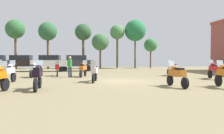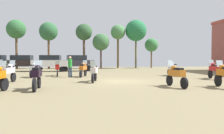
{
  "view_description": "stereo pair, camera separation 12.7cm",
  "coord_description": "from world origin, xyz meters",
  "px_view_note": "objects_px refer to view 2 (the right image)",
  "views": [
    {
      "loc": [
        -2.67,
        -15.89,
        1.63
      ],
      "look_at": [
        -0.18,
        3.3,
        0.9
      ],
      "focal_mm": 36.71,
      "sensor_mm": 36.0,
      "label": 1
    },
    {
      "loc": [
        -2.55,
        -15.91,
        1.63
      ],
      "look_at": [
        -0.18,
        3.3,
        0.9
      ],
      "focal_mm": 36.71,
      "sensor_mm": 36.0,
      "label": 2
    }
  ],
  "objects_px": {
    "car_1": "(22,62)",
    "tree_1": "(84,33)",
    "car_4": "(51,62)",
    "tree_6": "(118,33)",
    "motorcycle_8": "(83,69)",
    "tree_7": "(151,45)",
    "motorcycle_2": "(34,69)",
    "tree_5": "(49,32)",
    "motorcycle_12": "(215,70)",
    "car_2": "(77,62)",
    "tree_3": "(16,30)",
    "motorcycle_4": "(37,75)",
    "tree_8": "(101,42)",
    "motorcycle_10": "(57,68)",
    "person_1": "(70,65)",
    "motorcycle_9": "(173,68)",
    "motorcycle_3": "(176,74)",
    "motorcycle_11": "(94,71)",
    "motorcycle_1": "(8,72)",
    "tree_2": "(136,31)"
  },
  "relations": [
    {
      "from": "car_1",
      "to": "tree_2",
      "type": "distance_m",
      "value": 18.22
    },
    {
      "from": "motorcycle_10",
      "to": "person_1",
      "type": "xyz_separation_m",
      "value": [
        1.24,
        -1.63,
        0.33
      ]
    },
    {
      "from": "car_4",
      "to": "tree_7",
      "type": "bearing_deg",
      "value": -57.62
    },
    {
      "from": "motorcycle_12",
      "to": "tree_8",
      "type": "relative_size",
      "value": 0.41
    },
    {
      "from": "tree_2",
      "to": "tree_5",
      "type": "bearing_deg",
      "value": 179.95
    },
    {
      "from": "motorcycle_4",
      "to": "person_1",
      "type": "height_order",
      "value": "person_1"
    },
    {
      "from": "motorcycle_4",
      "to": "person_1",
      "type": "xyz_separation_m",
      "value": [
        1.22,
        7.6,
        0.3
      ]
    },
    {
      "from": "motorcycle_1",
      "to": "motorcycle_3",
      "type": "bearing_deg",
      "value": -10.65
    },
    {
      "from": "person_1",
      "to": "tree_6",
      "type": "relative_size",
      "value": 0.26
    },
    {
      "from": "motorcycle_1",
      "to": "tree_6",
      "type": "xyz_separation_m",
      "value": [
        10.35,
        20.8,
        4.97
      ]
    },
    {
      "from": "motorcycle_3",
      "to": "car_4",
      "type": "distance_m",
      "value": 18.82
    },
    {
      "from": "tree_5",
      "to": "tree_6",
      "type": "height_order",
      "value": "tree_5"
    },
    {
      "from": "motorcycle_11",
      "to": "car_2",
      "type": "relative_size",
      "value": 0.46
    },
    {
      "from": "motorcycle_12",
      "to": "car_2",
      "type": "height_order",
      "value": "car_2"
    },
    {
      "from": "car_4",
      "to": "tree_6",
      "type": "bearing_deg",
      "value": -47.38
    },
    {
      "from": "motorcycle_10",
      "to": "tree_7",
      "type": "relative_size",
      "value": 0.42
    },
    {
      "from": "tree_3",
      "to": "tree_7",
      "type": "xyz_separation_m",
      "value": [
        21.56,
        0.08,
        -2.24
      ]
    },
    {
      "from": "motorcycle_3",
      "to": "motorcycle_8",
      "type": "height_order",
      "value": "motorcycle_3"
    },
    {
      "from": "car_2",
      "to": "tree_3",
      "type": "xyz_separation_m",
      "value": [
        -9.44,
        7.94,
        4.86
      ]
    },
    {
      "from": "car_2",
      "to": "motorcycle_4",
      "type": "bearing_deg",
      "value": 165.73
    },
    {
      "from": "motorcycle_2",
      "to": "car_1",
      "type": "height_order",
      "value": "car_1"
    },
    {
      "from": "motorcycle_12",
      "to": "person_1",
      "type": "bearing_deg",
      "value": 171.63
    },
    {
      "from": "motorcycle_12",
      "to": "car_1",
      "type": "relative_size",
      "value": 0.51
    },
    {
      "from": "car_4",
      "to": "motorcycle_8",
      "type": "bearing_deg",
      "value": -151.66
    },
    {
      "from": "motorcycle_1",
      "to": "tree_8",
      "type": "height_order",
      "value": "tree_8"
    },
    {
      "from": "tree_5",
      "to": "tree_6",
      "type": "bearing_deg",
      "value": -0.72
    },
    {
      "from": "person_1",
      "to": "tree_3",
      "type": "xyz_separation_m",
      "value": [
        -9.19,
        17.42,
        4.98
      ]
    },
    {
      "from": "car_2",
      "to": "tree_8",
      "type": "xyz_separation_m",
      "value": [
        3.58,
        6.79,
        2.96
      ]
    },
    {
      "from": "motorcycle_8",
      "to": "tree_8",
      "type": "relative_size",
      "value": 0.39
    },
    {
      "from": "car_1",
      "to": "tree_8",
      "type": "bearing_deg",
      "value": -55.21
    },
    {
      "from": "person_1",
      "to": "motorcycle_9",
      "type": "bearing_deg",
      "value": -3.5
    },
    {
      "from": "tree_5",
      "to": "tree_7",
      "type": "distance_m",
      "value": 16.74
    },
    {
      "from": "motorcycle_12",
      "to": "car_1",
      "type": "xyz_separation_m",
      "value": [
        -17.56,
        12.85,
        0.43
      ]
    },
    {
      "from": "car_1",
      "to": "tree_1",
      "type": "xyz_separation_m",
      "value": [
        7.6,
        6.93,
        4.44
      ]
    },
    {
      "from": "car_2",
      "to": "motorcycle_11",
      "type": "bearing_deg",
      "value": 177.42
    },
    {
      "from": "motorcycle_8",
      "to": "tree_7",
      "type": "height_order",
      "value": "tree_7"
    },
    {
      "from": "motorcycle_4",
      "to": "tree_7",
      "type": "xyz_separation_m",
      "value": [
        13.59,
        25.1,
        3.05
      ]
    },
    {
      "from": "motorcycle_3",
      "to": "motorcycle_9",
      "type": "xyz_separation_m",
      "value": [
        2.94,
        7.83,
        -0.01
      ]
    },
    {
      "from": "motorcycle_1",
      "to": "motorcycle_3",
      "type": "distance_m",
      "value": 10.58
    },
    {
      "from": "car_2",
      "to": "tree_7",
      "type": "relative_size",
      "value": 0.92
    },
    {
      "from": "car_1",
      "to": "car_2",
      "type": "distance_m",
      "value": 6.67
    },
    {
      "from": "tree_5",
      "to": "motorcycle_2",
      "type": "bearing_deg",
      "value": -85.95
    },
    {
      "from": "motorcycle_3",
      "to": "tree_6",
      "type": "relative_size",
      "value": 0.32
    },
    {
      "from": "tree_2",
      "to": "tree_6",
      "type": "distance_m",
      "value": 3.0
    },
    {
      "from": "motorcycle_9",
      "to": "motorcycle_12",
      "type": "xyz_separation_m",
      "value": [
        1.93,
        -3.58,
        0.03
      ]
    },
    {
      "from": "motorcycle_12",
      "to": "tree_5",
      "type": "height_order",
      "value": "tree_5"
    },
    {
      "from": "motorcycle_10",
      "to": "motorcycle_12",
      "type": "height_order",
      "value": "motorcycle_12"
    },
    {
      "from": "person_1",
      "to": "tree_7",
      "type": "relative_size",
      "value": 0.36
    },
    {
      "from": "motorcycle_9",
      "to": "tree_7",
      "type": "distance_m",
      "value": 17.61
    },
    {
      "from": "motorcycle_12",
      "to": "car_1",
      "type": "bearing_deg",
      "value": 151.09
    }
  ]
}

